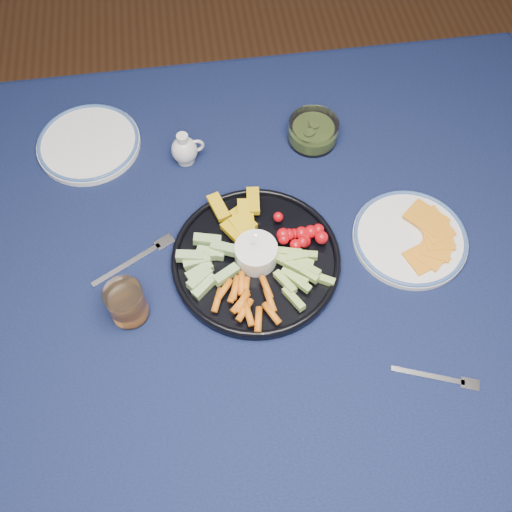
{
  "coord_description": "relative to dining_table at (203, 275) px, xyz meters",
  "views": [
    {
      "loc": [
        0.03,
        -0.57,
        1.71
      ],
      "look_at": [
        0.11,
        -0.04,
        0.77
      ],
      "focal_mm": 40.0,
      "sensor_mm": 36.0,
      "label": 1
    }
  ],
  "objects": [
    {
      "name": "creamer_pitcher",
      "position": [
        -0.01,
        0.24,
        0.12
      ],
      "size": [
        0.07,
        0.06,
        0.08
      ],
      "color": "white",
      "rests_on": "dining_table"
    },
    {
      "name": "side_plate_extra",
      "position": [
        -0.21,
        0.31,
        0.1
      ],
      "size": [
        0.22,
        0.22,
        0.02
      ],
      "color": "white",
      "rests_on": "dining_table"
    },
    {
      "name": "dining_table",
      "position": [
        0.0,
        0.0,
        0.0
      ],
      "size": [
        1.67,
        1.07,
        0.75
      ],
      "color": "#4C3019",
      "rests_on": "ground"
    },
    {
      "name": "juice_tumbler",
      "position": [
        -0.14,
        -0.11,
        0.12
      ],
      "size": [
        0.07,
        0.07,
        0.08
      ],
      "color": "silver",
      "rests_on": "dining_table"
    },
    {
      "name": "cheese_plate",
      "position": [
        0.41,
        -0.03,
        0.1
      ],
      "size": [
        0.22,
        0.22,
        0.03
      ],
      "color": "white",
      "rests_on": "dining_table"
    },
    {
      "name": "fork_left",
      "position": [
        -0.11,
        0.01,
        0.09
      ],
      "size": [
        0.17,
        0.1,
        0.0
      ],
      "color": "white",
      "rests_on": "dining_table"
    },
    {
      "name": "crudite_platter",
      "position": [
        0.1,
        -0.04,
        0.11
      ],
      "size": [
        0.32,
        0.32,
        0.1
      ],
      "color": "black",
      "rests_on": "dining_table"
    },
    {
      "name": "fork_right",
      "position": [
        0.39,
        -0.31,
        0.09
      ],
      "size": [
        0.15,
        0.07,
        0.0
      ],
      "color": "white",
      "rests_on": "dining_table"
    },
    {
      "name": "pickle_bowl",
      "position": [
        0.27,
        0.26,
        0.11
      ],
      "size": [
        0.11,
        0.11,
        0.05
      ],
      "color": "silver",
      "rests_on": "dining_table"
    }
  ]
}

